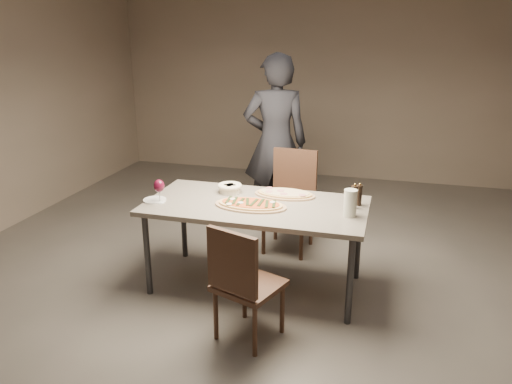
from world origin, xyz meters
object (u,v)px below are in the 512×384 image
(pepper_mill_left, at_px, (359,195))
(diner, at_px, (275,143))
(bread_basket, at_px, (230,187))
(carafe, at_px, (350,203))
(chair_near, at_px, (242,279))
(dining_table, at_px, (256,210))
(chair_far, at_px, (291,194))
(zucchini_pizza, at_px, (250,205))
(ham_pizza, at_px, (285,194))

(pepper_mill_left, xyz_separation_m, diner, (-0.99, 1.20, 0.10))
(pepper_mill_left, bearing_deg, bread_basket, 178.34)
(pepper_mill_left, height_order, carafe, carafe)
(carafe, relative_size, chair_near, 0.24)
(chair_near, bearing_deg, dining_table, 118.70)
(bread_basket, bearing_deg, dining_table, -36.33)
(pepper_mill_left, bearing_deg, chair_near, -124.87)
(chair_far, bearing_deg, zucchini_pizza, 86.36)
(zucchini_pizza, distance_m, chair_near, 0.78)
(chair_far, bearing_deg, bread_basket, 62.76)
(ham_pizza, relative_size, carafe, 2.49)
(zucchini_pizza, height_order, chair_far, chair_far)
(diner, bearing_deg, bread_basket, 66.45)
(dining_table, xyz_separation_m, diner, (-0.17, 1.39, 0.25))
(chair_near, bearing_deg, zucchini_pizza, 121.54)
(bread_basket, distance_m, pepper_mill_left, 1.11)
(carafe, xyz_separation_m, diner, (-0.94, 1.46, 0.09))
(carafe, bearing_deg, diner, 122.67)
(bread_basket, height_order, diner, diner)
(dining_table, bearing_deg, chair_near, -81.11)
(chair_far, bearing_deg, diner, -55.64)
(zucchini_pizza, height_order, pepper_mill_left, pepper_mill_left)
(diner, bearing_deg, zucchini_pizza, 78.41)
(bread_basket, bearing_deg, ham_pizza, 4.85)
(chair_far, bearing_deg, chair_near, 94.86)
(bread_basket, height_order, chair_near, chair_near)
(diner, bearing_deg, ham_pizza, 90.15)
(bread_basket, relative_size, chair_near, 0.24)
(carafe, height_order, chair_far, chair_far)
(carafe, distance_m, chair_near, 1.03)
(pepper_mill_left, xyz_separation_m, chair_far, (-0.70, 0.70, -0.29))
(bread_basket, relative_size, pepper_mill_left, 1.12)
(ham_pizza, bearing_deg, zucchini_pizza, -117.03)
(zucchini_pizza, distance_m, pepper_mill_left, 0.88)
(zucchini_pizza, height_order, chair_near, chair_near)
(dining_table, xyz_separation_m, ham_pizza, (0.18, 0.26, 0.07))
(chair_far, xyz_separation_m, diner, (-0.29, 0.50, 0.39))
(zucchini_pizza, bearing_deg, diner, 115.89)
(dining_table, distance_m, bread_basket, 0.39)
(pepper_mill_left, distance_m, chair_far, 1.03)
(dining_table, height_order, pepper_mill_left, pepper_mill_left)
(pepper_mill_left, distance_m, chair_near, 1.25)
(pepper_mill_left, bearing_deg, chair_far, 134.95)
(zucchini_pizza, distance_m, bread_basket, 0.41)
(chair_far, distance_m, diner, 0.70)
(chair_near, relative_size, chair_far, 0.89)
(ham_pizza, height_order, pepper_mill_left, pepper_mill_left)
(dining_table, relative_size, diner, 0.96)
(zucchini_pizza, xyz_separation_m, chair_far, (0.14, 0.97, -0.22))
(dining_table, bearing_deg, ham_pizza, 55.02)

